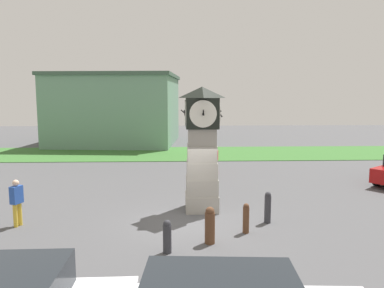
# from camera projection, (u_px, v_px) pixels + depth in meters

# --- Properties ---
(ground_plane) EXTENTS (85.56, 85.56, 0.00)m
(ground_plane) POSITION_uv_depth(u_px,v_px,m) (188.00, 221.00, 13.35)
(ground_plane) COLOR #4C4C4F
(clock_tower) EXTENTS (1.61, 1.58, 4.80)m
(clock_tower) POSITION_uv_depth(u_px,v_px,m) (202.00, 149.00, 14.40)
(clock_tower) COLOR #9F9A90
(clock_tower) RESTS_ON ground_plane
(bollard_near_tower) EXTENTS (0.23, 0.23, 1.12)m
(bollard_near_tower) POSITION_uv_depth(u_px,v_px,m) (268.00, 207.00, 13.14)
(bollard_near_tower) COLOR #333338
(bollard_near_tower) RESTS_ON ground_plane
(bollard_mid_row) EXTENTS (0.21, 0.21, 0.99)m
(bollard_mid_row) POSITION_uv_depth(u_px,v_px,m) (246.00, 218.00, 12.17)
(bollard_mid_row) COLOR brown
(bollard_mid_row) RESTS_ON ground_plane
(bollard_far_row) EXTENTS (0.31, 0.31, 1.14)m
(bollard_far_row) POSITION_uv_depth(u_px,v_px,m) (210.00, 225.00, 11.30)
(bollard_far_row) COLOR brown
(bollard_far_row) RESTS_ON ground_plane
(bollard_end_row) EXTENTS (0.24, 0.24, 0.97)m
(bollard_end_row) POSITION_uv_depth(u_px,v_px,m) (167.00, 236.00, 10.62)
(bollard_end_row) COLOR #333338
(bollard_end_row) RESTS_ON ground_plane
(pedestrian_near_bench) EXTENTS (0.37, 0.46, 1.63)m
(pedestrian_near_bench) POSITION_uv_depth(u_px,v_px,m) (17.00, 200.00, 12.75)
(pedestrian_near_bench) COLOR gold
(pedestrian_near_bench) RESTS_ON ground_plane
(pedestrian_crossing_lot) EXTENTS (0.45, 0.35, 1.57)m
(pedestrian_crossing_lot) POSITION_uv_depth(u_px,v_px,m) (214.00, 158.00, 21.36)
(pedestrian_crossing_lot) COLOR red
(pedestrian_crossing_lot) RESTS_ON ground_plane
(warehouse_blue_far) EXTENTS (11.88, 11.23, 6.40)m
(warehouse_blue_far) POSITION_uv_depth(u_px,v_px,m) (117.00, 109.00, 35.09)
(warehouse_blue_far) COLOR gray
(warehouse_blue_far) RESTS_ON ground_plane
(grass_verge_far) EXTENTS (51.34, 7.02, 0.04)m
(grass_verge_far) POSITION_uv_depth(u_px,v_px,m) (150.00, 154.00, 28.80)
(grass_verge_far) COLOR #386B2D
(grass_verge_far) RESTS_ON ground_plane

